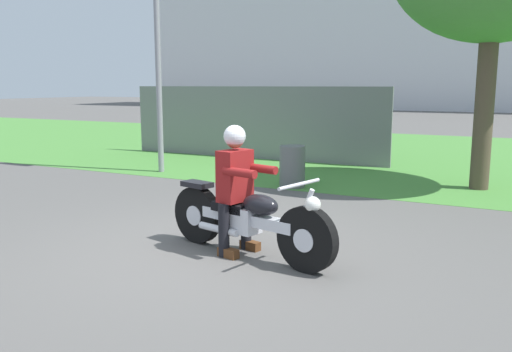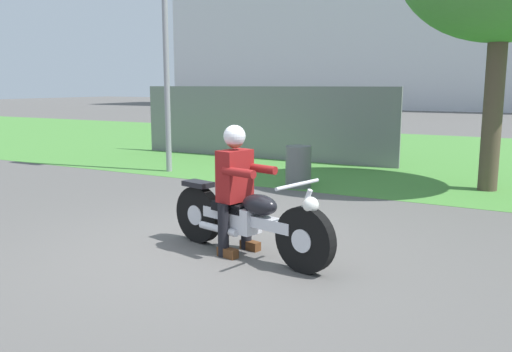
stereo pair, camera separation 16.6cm
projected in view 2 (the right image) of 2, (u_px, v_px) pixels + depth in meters
ground at (202, 252)px, 5.91m from camera, size 120.00×120.00×0.00m
grass_verge at (407, 154)px, 14.28m from camera, size 60.00×12.00×0.01m
motorcycle_lead at (247, 220)px, 5.71m from camera, size 2.19×0.80×0.89m
rider_lead at (236, 179)px, 5.76m from camera, size 0.62×0.54×1.41m
trash_can at (298, 167)px, 9.58m from camera, size 0.46×0.46×0.76m
fence_segment at (261, 123)px, 13.32m from camera, size 7.00×0.06×1.80m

